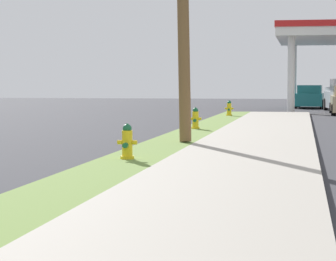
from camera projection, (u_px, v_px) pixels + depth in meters
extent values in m
cylinder|color=yellow|center=(127.00, 157.00, 15.53)|extent=(0.29, 0.29, 0.06)
cylinder|color=yellow|center=(127.00, 145.00, 15.51)|extent=(0.22, 0.22, 0.60)
sphere|color=#196038|center=(127.00, 128.00, 15.49)|extent=(0.19, 0.19, 0.19)
cylinder|color=#196038|center=(127.00, 125.00, 15.48)|extent=(0.06, 0.06, 0.05)
cylinder|color=yellow|center=(120.00, 142.00, 15.54)|extent=(0.10, 0.09, 0.09)
cylinder|color=yellow|center=(135.00, 142.00, 15.48)|extent=(0.10, 0.09, 0.09)
cylinder|color=#196038|center=(125.00, 145.00, 15.34)|extent=(0.11, 0.12, 0.11)
cylinder|color=yellow|center=(195.00, 128.00, 25.85)|extent=(0.29, 0.29, 0.06)
cylinder|color=yellow|center=(195.00, 120.00, 25.83)|extent=(0.22, 0.22, 0.60)
sphere|color=#196038|center=(195.00, 110.00, 25.81)|extent=(0.19, 0.19, 0.19)
cylinder|color=#196038|center=(195.00, 108.00, 25.80)|extent=(0.06, 0.06, 0.05)
cylinder|color=yellow|center=(191.00, 119.00, 25.85)|extent=(0.10, 0.09, 0.09)
cylinder|color=yellow|center=(200.00, 119.00, 25.80)|extent=(0.10, 0.09, 0.09)
cylinder|color=#196038|center=(195.00, 120.00, 25.66)|extent=(0.11, 0.12, 0.11)
cylinder|color=yellow|center=(229.00, 115.00, 36.32)|extent=(0.29, 0.29, 0.06)
cylinder|color=yellow|center=(229.00, 109.00, 36.30)|extent=(0.22, 0.22, 0.60)
sphere|color=#196038|center=(229.00, 103.00, 36.28)|extent=(0.19, 0.19, 0.19)
cylinder|color=#196038|center=(229.00, 101.00, 36.27)|extent=(0.06, 0.06, 0.05)
cylinder|color=yellow|center=(226.00, 108.00, 36.33)|extent=(0.10, 0.09, 0.09)
cylinder|color=yellow|center=(232.00, 108.00, 36.27)|extent=(0.10, 0.09, 0.09)
cylinder|color=#196038|center=(229.00, 110.00, 36.13)|extent=(0.11, 0.12, 0.11)
cylinder|color=silver|center=(291.00, 75.00, 42.90)|extent=(0.44, 0.44, 4.42)
cylinder|color=silver|center=(293.00, 76.00, 52.61)|extent=(0.44, 0.44, 4.42)
cube|color=#197075|center=(310.00, 99.00, 51.09)|extent=(2.08, 4.60, 0.85)
cube|color=#197075|center=(310.00, 89.00, 50.82)|extent=(1.72, 2.11, 0.56)
cylinder|color=black|center=(299.00, 103.00, 52.96)|extent=(0.25, 0.61, 0.60)
cylinder|color=black|center=(323.00, 103.00, 52.55)|extent=(0.25, 0.61, 0.60)
cylinder|color=black|center=(296.00, 104.00, 49.66)|extent=(0.25, 0.61, 0.60)
cylinder|color=black|center=(322.00, 104.00, 49.25)|extent=(0.25, 0.61, 0.60)
cylinder|color=black|center=(331.00, 108.00, 42.27)|extent=(0.22, 0.60, 0.60)
cylinder|color=black|center=(333.00, 110.00, 38.93)|extent=(0.22, 0.60, 0.60)
cylinder|color=black|center=(333.00, 106.00, 42.32)|extent=(0.27, 0.77, 0.76)
cylinder|color=black|center=(326.00, 104.00, 46.59)|extent=(0.27, 0.77, 0.76)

